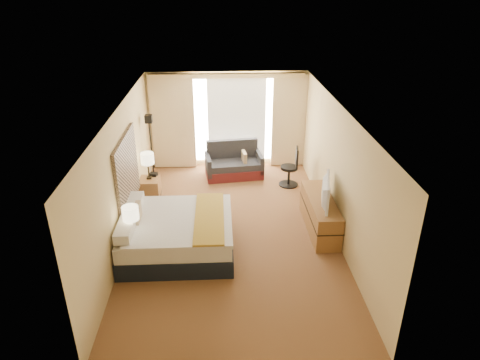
{
  "coord_description": "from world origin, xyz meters",
  "views": [
    {
      "loc": [
        -0.21,
        -7.61,
        4.8
      ],
      "look_at": [
        0.19,
        0.4,
        0.98
      ],
      "focal_mm": 32.0,
      "sensor_mm": 36.0,
      "label": 1
    }
  ],
  "objects_px": {
    "nightstand_right": "(150,190)",
    "lamp_left": "(130,214)",
    "lamp_right": "(147,159)",
    "nightstand_left": "(131,251)",
    "media_dresser": "(320,214)",
    "bed": "(177,234)",
    "loveseat": "(234,165)",
    "desk_chair": "(291,169)",
    "floor_lamp": "(150,136)",
    "television": "(322,191)"
  },
  "relations": [
    {
      "from": "nightstand_right",
      "to": "bed",
      "type": "relative_size",
      "value": 0.27
    },
    {
      "from": "nightstand_right",
      "to": "lamp_right",
      "type": "distance_m",
      "value": 0.77
    },
    {
      "from": "media_dresser",
      "to": "loveseat",
      "type": "bearing_deg",
      "value": 121.58
    },
    {
      "from": "lamp_left",
      "to": "lamp_right",
      "type": "height_order",
      "value": "lamp_right"
    },
    {
      "from": "desk_chair",
      "to": "television",
      "type": "distance_m",
      "value": 2.38
    },
    {
      "from": "lamp_right",
      "to": "media_dresser",
      "type": "bearing_deg",
      "value": -21.74
    },
    {
      "from": "loveseat",
      "to": "television",
      "type": "height_order",
      "value": "television"
    },
    {
      "from": "television",
      "to": "nightstand_left",
      "type": "bearing_deg",
      "value": 115.76
    },
    {
      "from": "nightstand_left",
      "to": "television",
      "type": "height_order",
      "value": "television"
    },
    {
      "from": "media_dresser",
      "to": "loveseat",
      "type": "relative_size",
      "value": 1.16
    },
    {
      "from": "floor_lamp",
      "to": "desk_chair",
      "type": "height_order",
      "value": "floor_lamp"
    },
    {
      "from": "bed",
      "to": "desk_chair",
      "type": "height_order",
      "value": "same"
    },
    {
      "from": "desk_chair",
      "to": "television",
      "type": "relative_size",
      "value": 1.03
    },
    {
      "from": "floor_lamp",
      "to": "television",
      "type": "bearing_deg",
      "value": -34.34
    },
    {
      "from": "nightstand_left",
      "to": "lamp_right",
      "type": "relative_size",
      "value": 0.86
    },
    {
      "from": "lamp_left",
      "to": "lamp_right",
      "type": "relative_size",
      "value": 0.96
    },
    {
      "from": "lamp_right",
      "to": "nightstand_right",
      "type": "bearing_deg",
      "value": -82.54
    },
    {
      "from": "television",
      "to": "media_dresser",
      "type": "bearing_deg",
      "value": -0.29
    },
    {
      "from": "media_dresser",
      "to": "floor_lamp",
      "type": "height_order",
      "value": "floor_lamp"
    },
    {
      "from": "nightstand_left",
      "to": "bed",
      "type": "xyz_separation_m",
      "value": [
        0.81,
        0.4,
        0.09
      ]
    },
    {
      "from": "nightstand_left",
      "to": "media_dresser",
      "type": "relative_size",
      "value": 0.31
    },
    {
      "from": "floor_lamp",
      "to": "lamp_left",
      "type": "bearing_deg",
      "value": -88.48
    },
    {
      "from": "nightstand_left",
      "to": "desk_chair",
      "type": "distance_m",
      "value": 4.66
    },
    {
      "from": "media_dresser",
      "to": "lamp_left",
      "type": "bearing_deg",
      "value": -164.89
    },
    {
      "from": "lamp_left",
      "to": "bed",
      "type": "bearing_deg",
      "value": 23.93
    },
    {
      "from": "floor_lamp",
      "to": "bed",
      "type": "bearing_deg",
      "value": -74.12
    },
    {
      "from": "bed",
      "to": "media_dresser",
      "type": "bearing_deg",
      "value": 12.67
    },
    {
      "from": "nightstand_left",
      "to": "lamp_left",
      "type": "distance_m",
      "value": 0.75
    },
    {
      "from": "loveseat",
      "to": "desk_chair",
      "type": "distance_m",
      "value": 1.57
    },
    {
      "from": "nightstand_right",
      "to": "desk_chair",
      "type": "xyz_separation_m",
      "value": [
        3.43,
        0.64,
        0.17
      ]
    },
    {
      "from": "nightstand_right",
      "to": "lamp_left",
      "type": "xyz_separation_m",
      "value": [
        0.06,
        -2.43,
        0.75
      ]
    },
    {
      "from": "nightstand_left",
      "to": "floor_lamp",
      "type": "relative_size",
      "value": 0.3
    },
    {
      "from": "desk_chair",
      "to": "nightstand_right",
      "type": "bearing_deg",
      "value": -161.72
    },
    {
      "from": "nightstand_right",
      "to": "media_dresser",
      "type": "distance_m",
      "value": 3.97
    },
    {
      "from": "bed",
      "to": "lamp_left",
      "type": "relative_size",
      "value": 3.38
    },
    {
      "from": "nightstand_right",
      "to": "media_dresser",
      "type": "height_order",
      "value": "media_dresser"
    },
    {
      "from": "bed",
      "to": "loveseat",
      "type": "height_order",
      "value": "bed"
    },
    {
      "from": "nightstand_right",
      "to": "floor_lamp",
      "type": "height_order",
      "value": "floor_lamp"
    },
    {
      "from": "media_dresser",
      "to": "nightstand_left",
      "type": "bearing_deg",
      "value": -164.16
    },
    {
      "from": "media_dresser",
      "to": "lamp_left",
      "type": "distance_m",
      "value": 3.83
    },
    {
      "from": "nightstand_right",
      "to": "lamp_left",
      "type": "height_order",
      "value": "lamp_left"
    },
    {
      "from": "nightstand_right",
      "to": "floor_lamp",
      "type": "xyz_separation_m",
      "value": [
        -0.03,
        0.85,
        1.02
      ]
    },
    {
      "from": "loveseat",
      "to": "lamp_right",
      "type": "relative_size",
      "value": 2.43
    },
    {
      "from": "floor_lamp",
      "to": "television",
      "type": "relative_size",
      "value": 1.88
    },
    {
      "from": "bed",
      "to": "nightstand_left",
      "type": "bearing_deg",
      "value": -153.69
    },
    {
      "from": "lamp_right",
      "to": "television",
      "type": "distance_m",
      "value": 4.03
    },
    {
      "from": "nightstand_right",
      "to": "media_dresser",
      "type": "bearing_deg",
      "value": -21.4
    },
    {
      "from": "nightstand_right",
      "to": "floor_lamp",
      "type": "relative_size",
      "value": 0.3
    },
    {
      "from": "desk_chair",
      "to": "lamp_right",
      "type": "height_order",
      "value": "lamp_right"
    },
    {
      "from": "lamp_left",
      "to": "television",
      "type": "distance_m",
      "value": 3.67
    }
  ]
}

